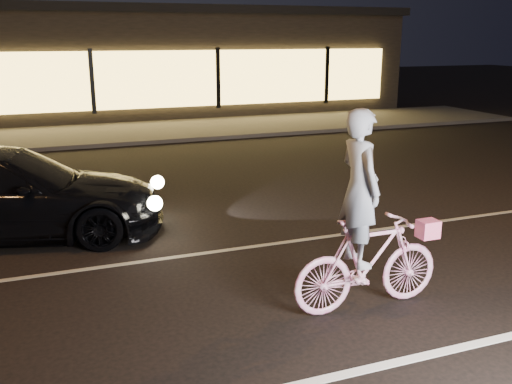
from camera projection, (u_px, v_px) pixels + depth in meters
name	position (u px, v px, depth m)	size (l,w,h in m)	color
ground	(226.00, 317.00, 6.54)	(90.00, 90.00, 0.00)	black
lane_stripe_far	(184.00, 256.00, 8.34)	(60.00, 0.10, 0.01)	gray
sidewalk	(101.00, 134.00, 18.24)	(30.00, 4.00, 0.12)	#383533
storefront	(81.00, 60.00, 23.06)	(25.40, 8.42, 4.20)	black
cyclist	(366.00, 241.00, 6.54)	(1.89, 0.65, 2.37)	#DB408F
sedan	(6.00, 194.00, 8.98)	(5.22, 3.04, 1.42)	black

